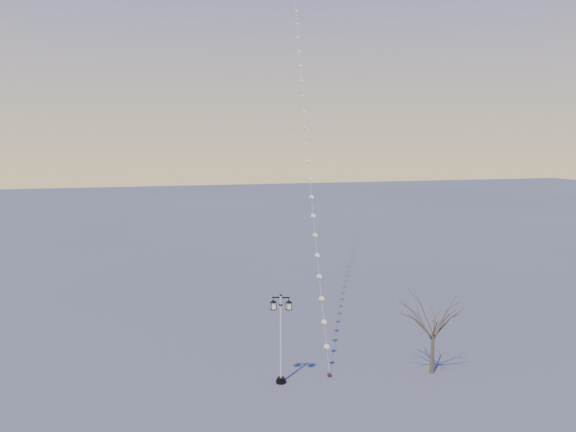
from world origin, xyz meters
name	(u,v)px	position (x,y,z in m)	size (l,w,h in m)	color
ground	(333,379)	(0.00, 0.00, 0.00)	(300.00, 300.00, 0.00)	#606060
street_lamp	(281,334)	(-3.10, 0.32, 2.92)	(1.30, 0.74, 5.28)	black
bare_tree	(434,322)	(6.00, -0.83, 3.17)	(2.76, 2.76, 4.57)	brown
kite_train	(304,88)	(3.53, 17.42, 18.55)	(7.91, 34.82, 37.25)	#371F19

